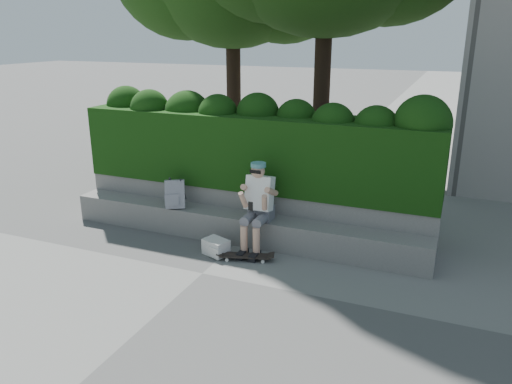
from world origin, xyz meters
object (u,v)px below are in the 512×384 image
at_px(backpack_plaid, 175,194).
at_px(backpack_ground, 216,247).
at_px(person, 258,203).
at_px(skateboard, 245,256).

bearing_deg(backpack_plaid, backpack_ground, -56.24).
xyz_separation_m(backpack_plaid, backpack_ground, (1.00, -0.51, -0.56)).
distance_m(person, backpack_ground, 0.92).
bearing_deg(person, backpack_plaid, 176.91).
height_order(person, backpack_plaid, person).
bearing_deg(skateboard, backpack_ground, 161.89).
height_order(skateboard, backpack_ground, backpack_ground).
distance_m(person, skateboard, 0.82).
xyz_separation_m(person, backpack_plaid, (-1.51, 0.08, -0.07)).
bearing_deg(backpack_plaid, skateboard, -48.53).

